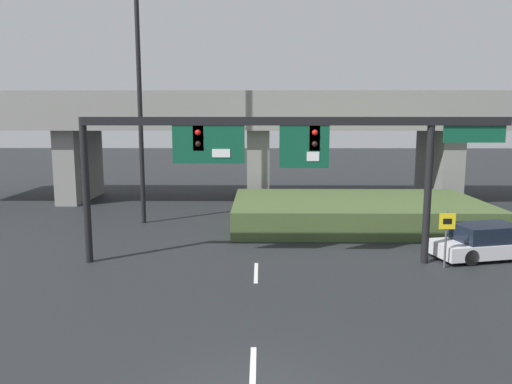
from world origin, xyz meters
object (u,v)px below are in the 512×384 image
Objects in this scene: speed_limit_sign at (446,232)px; highway_light_pole_near at (138,58)px; signal_gantry at (280,145)px; parked_sedan_near_right at (489,242)px.

highway_light_pole_near is (-13.28, 7.96, 7.21)m from speed_limit_sign.
highway_light_pole_near is (-7.05, 7.33, 4.01)m from signal_gantry.
signal_gantry is 3.27× the size of parked_sedan_near_right.
signal_gantry is 7.03m from speed_limit_sign.
speed_limit_sign reaches higher than parked_sedan_near_right.
highway_light_pole_near reaches higher than signal_gantry.
highway_light_pole_near is at bearing 133.86° from signal_gantry.
highway_light_pole_near reaches higher than speed_limit_sign.
parked_sedan_near_right is (8.51, 0.77, -3.97)m from signal_gantry.
speed_limit_sign is at bearing -30.94° from highway_light_pole_near.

